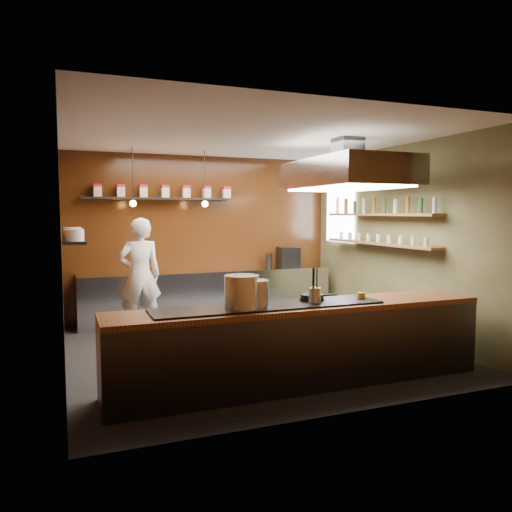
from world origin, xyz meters
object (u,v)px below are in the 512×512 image
stockpot_small (255,294)px  extractor_hood (347,173)px  stockpot_large (242,292)px  espresso_machine (288,257)px  chef (140,275)px

stockpot_small → extractor_hood: bearing=33.5°
stockpot_large → espresso_machine: bearing=58.8°
espresso_machine → chef: bearing=-162.8°
extractor_hood → chef: extractor_hood is taller
extractor_hood → stockpot_large: size_ratio=5.49×
stockpot_small → chef: bearing=102.6°
stockpot_large → stockpot_small: bearing=12.9°
espresso_machine → extractor_hood: bearing=-90.7°
espresso_machine → chef: chef is taller
extractor_hood → chef: bearing=142.4°
espresso_machine → chef: size_ratio=0.21×
stockpot_small → chef: (-0.73, 3.27, -0.15)m
extractor_hood → chef: (-2.63, 2.02, -1.57)m
stockpot_large → espresso_machine: 4.55m
espresso_machine → chef: (-2.93, -0.58, -0.16)m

